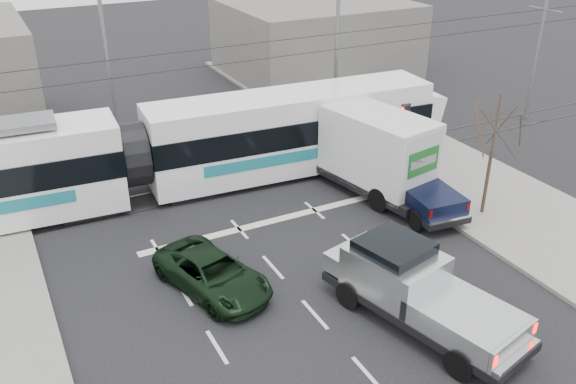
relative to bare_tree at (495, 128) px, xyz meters
name	(u,v)px	position (x,y,z in m)	size (l,w,h in m)	color
ground	(360,299)	(-7.60, -2.50, -3.79)	(120.00, 120.00, 0.00)	black
sidewalk_right	(555,233)	(1.40, -2.50, -3.72)	(6.00, 60.00, 0.15)	gray
rails	(239,181)	(-7.60, 7.50, -3.78)	(60.00, 1.60, 0.03)	#33302D
building_right	(316,38)	(4.40, 21.50, -1.29)	(12.00, 10.00, 5.00)	slate
bare_tree	(495,128)	(0.00, 0.00, 0.00)	(2.40, 2.40, 5.00)	#47382B
traffic_signal	(405,126)	(-1.13, 4.00, -1.05)	(0.44, 0.44, 3.60)	black
street_lamp_near	(334,35)	(-0.29, 11.50, 1.32)	(2.38, 0.25, 9.00)	slate
street_lamp_far	(102,52)	(-11.79, 13.50, 1.32)	(2.38, 0.25, 9.00)	slate
catenary	(236,100)	(-7.60, 7.50, 0.09)	(60.00, 0.20, 7.00)	black
tram	(132,156)	(-12.17, 7.89, -1.78)	(27.96, 4.65, 5.68)	white
silver_pickup	(413,287)	(-6.73, -4.01, -2.61)	(3.71, 6.90, 2.38)	black
box_truck	(367,151)	(-2.83, 4.33, -2.01)	(3.78, 7.57, 3.62)	black
navy_pickup	(411,181)	(-2.06, 2.12, -2.71)	(2.47, 5.39, 2.20)	black
green_car	(212,273)	(-11.65, 0.24, -3.16)	(2.11, 4.57, 1.27)	black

